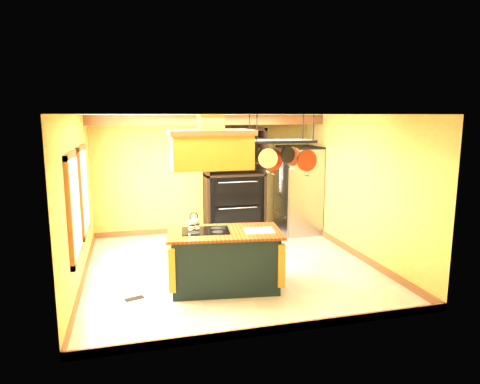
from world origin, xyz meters
name	(u,v)px	position (x,y,z in m)	size (l,w,h in m)	color
floor	(230,266)	(0.00, 0.00, 0.00)	(5.00, 5.00, 0.00)	beige
ceiling	(229,115)	(0.00, 0.00, 2.70)	(5.00, 5.00, 0.00)	white
wall_back	(205,174)	(0.00, 2.50, 1.35)	(5.00, 0.02, 2.70)	gold
wall_front	(277,229)	(0.00, -2.50, 1.35)	(5.00, 0.02, 2.70)	gold
wall_left	(78,200)	(-2.50, 0.00, 1.35)	(0.02, 5.00, 2.70)	gold
wall_right	(358,187)	(2.50, 0.00, 1.35)	(0.02, 5.00, 2.70)	gold
ceiling_beam	(211,120)	(0.00, 1.70, 2.59)	(5.00, 0.15, 0.20)	#97542E
window_near	(74,207)	(-2.47, -0.80, 1.40)	(0.06, 1.06, 1.56)	#97542E
window_far	(84,190)	(-2.47, 0.60, 1.40)	(0.06, 1.06, 1.56)	#97542E
kitchen_island	(225,259)	(-0.30, -0.90, 0.47)	(1.86, 1.19, 1.11)	#13242D
range_hood	(211,147)	(-0.49, -0.90, 2.22)	(1.25, 0.71, 0.80)	gold
pot_rack	(282,149)	(0.62, -0.90, 2.17)	(1.09, 0.50, 0.88)	black
refrigerator	(298,192)	(2.06, 1.90, 0.95)	(0.84, 1.00, 1.95)	#97999F
hutch	(234,193)	(0.63, 2.24, 0.92)	(1.36, 0.62, 2.41)	black
floor_register	(134,298)	(-1.69, -0.98, 0.01)	(0.28, 0.12, 0.01)	black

